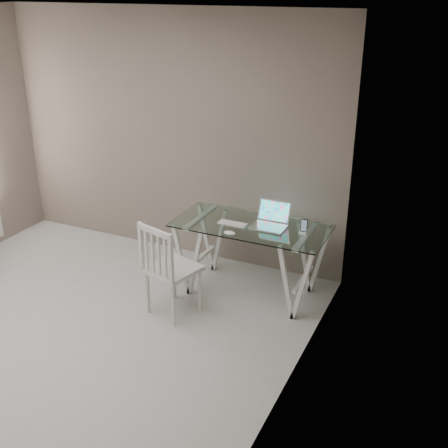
% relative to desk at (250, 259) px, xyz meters
% --- Properties ---
extents(room, '(4.50, 4.52, 2.71)m').
position_rel_desk_xyz_m(room, '(-1.26, -1.65, 1.33)').
color(room, '#ADABA6').
rests_on(room, ground).
extents(desk, '(1.50, 0.70, 0.75)m').
position_rel_desk_xyz_m(desk, '(0.00, 0.00, 0.00)').
color(desk, silver).
rests_on(desk, ground).
extents(chair, '(0.53, 0.53, 0.94)m').
position_rel_desk_xyz_m(chair, '(-0.54, -0.71, 0.14)').
color(chair, silver).
rests_on(chair, ground).
extents(laptop, '(0.33, 0.31, 0.22)m').
position_rel_desk_xyz_m(laptop, '(0.18, 0.08, 0.42)').
color(laptop, silver).
rests_on(laptop, desk).
extents(keyboard, '(0.30, 0.13, 0.01)m').
position_rel_desk_xyz_m(keyboard, '(-0.18, -0.05, 0.37)').
color(keyboard, silver).
rests_on(keyboard, desk).
extents(mouse, '(0.12, 0.07, 0.04)m').
position_rel_desk_xyz_m(mouse, '(-0.10, -0.29, 0.38)').
color(mouse, white).
rests_on(mouse, desk).
extents(phone_dock, '(0.07, 0.07, 0.14)m').
position_rel_desk_xyz_m(phone_dock, '(0.52, 0.03, 0.40)').
color(phone_dock, white).
rests_on(phone_dock, desk).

